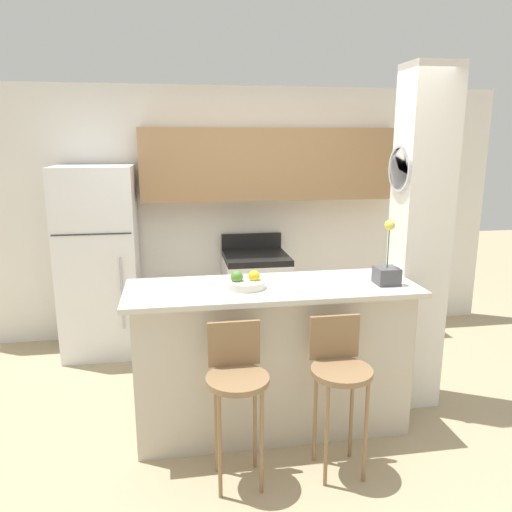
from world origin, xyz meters
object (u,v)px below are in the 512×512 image
(bar_stool_right, at_px, (339,372))
(orchid_vase, at_px, (387,270))
(refrigerator, at_px, (99,262))
(stove_range, at_px, (256,297))
(trash_bin, at_px, (164,336))
(fruit_bowl, at_px, (245,282))
(bar_stool_left, at_px, (237,380))

(bar_stool_right, xyz_separation_m, orchid_vase, (0.47, 0.44, 0.50))
(refrigerator, relative_size, stove_range, 1.68)
(stove_range, relative_size, trash_bin, 2.82)
(bar_stool_right, relative_size, trash_bin, 2.56)
(refrigerator, xyz_separation_m, trash_bin, (0.58, -0.21, -0.71))
(bar_stool_right, distance_m, orchid_vase, 0.82)
(stove_range, height_order, fruit_bowl, fruit_bowl)
(stove_range, relative_size, bar_stool_right, 1.10)
(stove_range, bearing_deg, refrigerator, -179.66)
(stove_range, distance_m, orchid_vase, 1.92)
(bar_stool_right, height_order, orchid_vase, orchid_vase)
(stove_range, distance_m, fruit_bowl, 1.76)
(stove_range, height_order, orchid_vase, orchid_vase)
(orchid_vase, bearing_deg, bar_stool_right, -136.62)
(orchid_vase, distance_m, fruit_bowl, 0.97)
(bar_stool_right, distance_m, trash_bin, 2.24)
(trash_bin, bearing_deg, fruit_bowl, -66.81)
(orchid_vase, relative_size, trash_bin, 1.17)
(trash_bin, bearing_deg, orchid_vase, -42.91)
(bar_stool_left, xyz_separation_m, bar_stool_right, (0.63, 0.00, 0.00))
(refrigerator, bearing_deg, stove_range, 0.34)
(bar_stool_right, bearing_deg, stove_range, 94.36)
(bar_stool_right, bearing_deg, fruit_bowl, 134.49)
(stove_range, bearing_deg, orchid_vase, -69.37)
(fruit_bowl, relative_size, trash_bin, 0.69)
(stove_range, distance_m, trash_bin, 1.00)
(bar_stool_left, height_order, bar_stool_right, same)
(refrigerator, distance_m, bar_stool_left, 2.36)
(stove_range, bearing_deg, bar_stool_left, -102.47)
(bar_stool_right, bearing_deg, refrigerator, 128.45)
(refrigerator, height_order, bar_stool_left, refrigerator)
(bar_stool_right, distance_m, fruit_bowl, 0.84)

